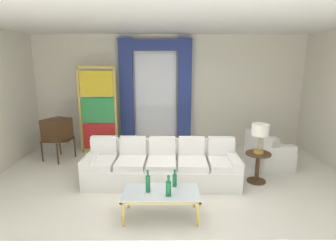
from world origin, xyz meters
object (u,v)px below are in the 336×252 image
stained_glass_divider (98,112)px  table_lamp_brass (260,131)px  bottle_crystal_tall (168,188)px  armchair_white (267,155)px  peacock_figurine (108,150)px  bottle_amber_squat (175,180)px  coffee_table (161,194)px  vintage_tv (57,130)px  bottle_blue_decanter (148,183)px  round_side_table (257,165)px  couch_white_long (162,166)px

stained_glass_divider → table_lamp_brass: stained_glass_divider is taller
bottle_crystal_tall → armchair_white: 3.07m
armchair_white → peacock_figurine: bearing=170.5°
bottle_amber_squat → coffee_table: bearing=-140.1°
bottle_crystal_tall → vintage_tv: size_ratio=0.24×
coffee_table → stained_glass_divider: size_ratio=0.52×
bottle_crystal_tall → bottle_amber_squat: (0.10, 0.31, -0.02)m
bottle_crystal_tall → peacock_figurine: (-1.44, 2.73, -0.32)m
table_lamp_brass → armchair_white: bearing=58.6°
stained_glass_divider → table_lamp_brass: size_ratio=3.86×
bottle_amber_squat → stained_glass_divider: stained_glass_divider is taller
coffee_table → armchair_white: bearing=40.6°
peacock_figurine → bottle_blue_decanter: bearing=-66.4°
armchair_white → peacock_figurine: 3.69m
bottle_blue_decanter → peacock_figurine: size_ratio=0.58×
armchair_white → bottle_blue_decanter: bearing=-141.6°
peacock_figurine → armchair_white: bearing=-9.5°
bottle_amber_squat → table_lamp_brass: size_ratio=0.50×
bottle_blue_decanter → round_side_table: bearing=31.0°
bottle_blue_decanter → stained_glass_divider: stained_glass_divider is taller
couch_white_long → peacock_figurine: bearing=135.0°
bottle_amber_squat → round_side_table: (1.64, 1.05, -0.17)m
bottle_amber_squat → vintage_tv: size_ratio=0.21×
armchair_white → round_side_table: 0.90m
coffee_table → peacock_figurine: peacock_figurine is taller
table_lamp_brass → vintage_tv: bearing=163.2°
stained_glass_divider → round_side_table: (3.49, -1.82, -0.70)m
stained_glass_divider → round_side_table: bearing=-27.6°
vintage_tv → stained_glass_divider: 1.06m
vintage_tv → peacock_figurine: bearing=2.9°
bottle_crystal_tall → table_lamp_brass: (1.74, 1.35, 0.49)m
bottle_blue_decanter → armchair_white: armchair_white is taller
couch_white_long → coffee_table: size_ratio=2.59×
couch_white_long → round_side_table: (1.85, -0.05, 0.05)m
stained_glass_divider → table_lamp_brass: bearing=-27.6°
vintage_tv → armchair_white: bearing=-6.5°
bottle_blue_decanter → stained_glass_divider: size_ratio=0.16×
couch_white_long → bottle_blue_decanter: 1.31m
bottle_blue_decanter → table_lamp_brass: table_lamp_brass is taller
coffee_table → table_lamp_brass: bearing=33.5°
armchair_white → table_lamp_brass: (-0.47, -0.76, 0.74)m
bottle_crystal_tall → armchair_white: armchair_white is taller
coffee_table → bottle_blue_decanter: bearing=-179.5°
bottle_amber_squat → armchair_white: size_ratio=0.30×
coffee_table → armchair_white: 3.05m
coffee_table → bottle_amber_squat: (0.21, 0.18, 0.15)m
bottle_amber_squat → bottle_blue_decanter: bearing=-156.2°
table_lamp_brass → coffee_table: bearing=-146.5°
coffee_table → vintage_tv: 3.59m
bottle_blue_decanter → stained_glass_divider: (-1.45, 3.05, 0.50)m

